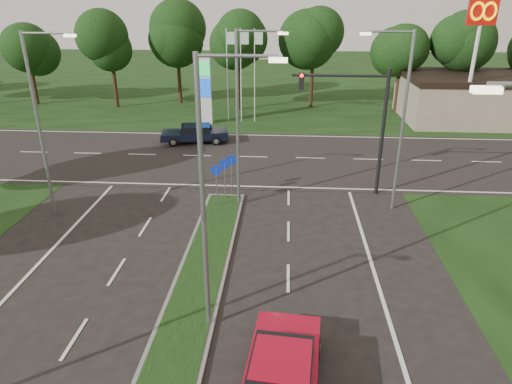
{
  "coord_description": "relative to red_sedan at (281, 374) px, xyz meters",
  "views": [
    {
      "loc": [
        3.25,
        -6.44,
        10.3
      ],
      "look_at": [
        1.97,
        12.56,
        2.2
      ],
      "focal_mm": 32.0,
      "sensor_mm": 36.0,
      "label": 1
    }
  ],
  "objects": [
    {
      "name": "verge_far",
      "position": [
        -3.3,
        51.78,
        -0.72
      ],
      "size": [
        160.0,
        50.0,
        0.02
      ],
      "primitive_type": "cube",
      "color": "black",
      "rests_on": "ground"
    },
    {
      "name": "cross_road",
      "position": [
        -3.3,
        20.78,
        -0.72
      ],
      "size": [
        160.0,
        12.0,
        0.02
      ],
      "primitive_type": "cube",
      "color": "black",
      "rests_on": "ground"
    },
    {
      "name": "median_kerb",
      "position": [
        -3.3,
        0.78,
        -0.66
      ],
      "size": [
        2.0,
        26.0,
        0.12
      ],
      "primitive_type": "cube",
      "color": "slate",
      "rests_on": "ground"
    },
    {
      "name": "commercial_building",
      "position": [
        18.7,
        32.78,
        1.28
      ],
      "size": [
        16.0,
        9.0,
        4.0
      ],
      "primitive_type": "cube",
      "color": "gray",
      "rests_on": "ground"
    },
    {
      "name": "streetlight_median_near",
      "position": [
        -2.3,
        2.78,
        4.36
      ],
      "size": [
        2.53,
        0.22,
        9.0
      ],
      "color": "gray",
      "rests_on": "ground"
    },
    {
      "name": "streetlight_median_far",
      "position": [
        -2.3,
        12.78,
        4.36
      ],
      "size": [
        2.53,
        0.22,
        9.0
      ],
      "color": "gray",
      "rests_on": "ground"
    },
    {
      "name": "streetlight_left_far",
      "position": [
        -11.6,
        10.78,
        4.36
      ],
      "size": [
        2.53,
        0.22,
        9.0
      ],
      "color": "gray",
      "rests_on": "ground"
    },
    {
      "name": "streetlight_right_far",
      "position": [
        5.5,
        12.78,
        4.36
      ],
      "size": [
        2.53,
        0.22,
        9.0
      ],
      "rotation": [
        0.0,
        0.0,
        3.14
      ],
      "color": "gray",
      "rests_on": "ground"
    },
    {
      "name": "traffic_signal",
      "position": [
        3.89,
        14.78,
        3.93
      ],
      "size": [
        5.1,
        0.42,
        7.0
      ],
      "color": "black",
      "rests_on": "ground"
    },
    {
      "name": "median_signs",
      "position": [
        -3.3,
        13.18,
        0.99
      ],
      "size": [
        1.16,
        1.76,
        2.38
      ],
      "color": "gray",
      "rests_on": "ground"
    },
    {
      "name": "gas_pylon",
      "position": [
        -7.09,
        29.83,
        2.48
      ],
      "size": [
        5.8,
        1.26,
        8.0
      ],
      "color": "silver",
      "rests_on": "ground"
    },
    {
      "name": "mcdonalds_sign",
      "position": [
        14.7,
        28.75,
        7.27
      ],
      "size": [
        2.2,
        0.47,
        10.4
      ],
      "color": "silver",
      "rests_on": "ground"
    },
    {
      "name": "treeline_far",
      "position": [
        -3.2,
        36.71,
        6.11
      ],
      "size": [
        6.0,
        6.0,
        9.9
      ],
      "color": "black",
      "rests_on": "ground"
    },
    {
      "name": "red_sedan",
      "position": [
        0.0,
        0.0,
        0.0
      ],
      "size": [
        2.44,
        5.04,
        1.34
      ],
      "rotation": [
        0.0,
        0.0,
        -0.09
      ],
      "color": "#9F081F",
      "rests_on": "ground"
    },
    {
      "name": "navy_sedan",
      "position": [
        -7.03,
        23.99,
        0.02
      ],
      "size": [
        5.3,
        2.9,
        1.38
      ],
      "rotation": [
        0.0,
        0.0,
        1.75
      ],
      "color": "black",
      "rests_on": "ground"
    }
  ]
}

